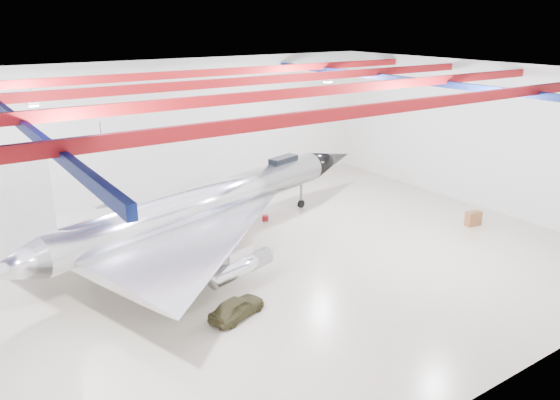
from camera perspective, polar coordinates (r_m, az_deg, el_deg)
floor at (r=32.76m, az=-2.54°, el=-6.75°), size 40.00×40.00×0.00m
wall_back at (r=43.98m, az=-13.06°, el=6.92°), size 40.00×0.00×40.00m
wall_right at (r=44.36m, az=20.03°, el=6.38°), size 0.00×30.00×30.00m
ceiling at (r=29.79m, az=-2.84°, el=12.76°), size 40.00×40.00×0.00m
ceiling_structure at (r=29.86m, az=-2.82°, el=11.47°), size 39.50×29.50×1.08m
jet_aircraft at (r=34.53m, az=-7.71°, el=-0.67°), size 29.84×21.61×8.32m
jeep at (r=27.23m, az=-4.55°, el=-11.12°), size 3.37×2.19×1.07m
desk at (r=40.87m, az=19.54°, el=-1.83°), size 1.20×0.75×1.03m
crate_ply at (r=33.48m, az=-8.72°, el=-6.08°), size 0.50×0.43×0.32m
toolbox_red at (r=38.24m, az=-7.01°, el=-2.82°), size 0.46×0.37×0.31m
engine_drum at (r=36.37m, az=-5.50°, el=-3.82°), size 0.54×0.54×0.42m
parts_bin at (r=39.41m, az=-3.61°, el=-1.96°), size 0.77×0.70×0.44m
crate_small at (r=36.43m, az=-19.99°, el=-4.98°), size 0.51×0.46×0.29m
tool_chest at (r=39.50m, az=-1.55°, el=-1.90°), size 0.56×0.56×0.41m
oil_barrel at (r=34.81m, az=-6.13°, el=-4.98°), size 0.56×0.49×0.33m
spares_box at (r=41.32m, az=-4.12°, el=-1.05°), size 0.49×0.49×0.35m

